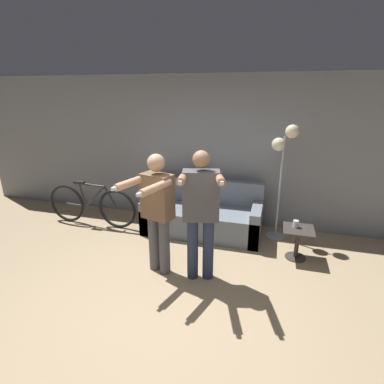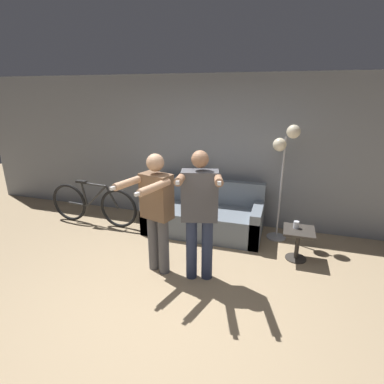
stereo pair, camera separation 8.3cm
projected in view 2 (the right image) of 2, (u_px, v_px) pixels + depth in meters
The scene contains 10 objects.
ground_plane at pixel (165, 304), 3.41m from camera, with size 16.00×16.00×0.00m, color tan.
wall_back at pixel (217, 152), 5.27m from camera, with size 10.00×0.05×2.60m.
couch at pixel (204, 217), 5.12m from camera, with size 1.96×0.84×0.85m.
person_left at pixel (156, 207), 3.77m from camera, with size 0.59×0.76×1.60m.
person_right at pixel (200, 209), 3.60m from camera, with size 0.61×0.75×1.67m.
cat at pixel (195, 174), 5.26m from camera, with size 0.46×0.15×0.18m.
floor_lamp at pixel (285, 153), 4.53m from camera, with size 0.38×0.31×1.85m.
side_table at pixel (298, 238), 4.24m from camera, with size 0.42×0.42×0.46m.
cup at pixel (296, 225), 4.24m from camera, with size 0.08×0.08×0.10m.
bicycle at pixel (93, 205), 5.40m from camera, with size 1.74×0.07×0.81m.
Camera 2 is at (1.13, -2.61, 2.30)m, focal length 28.00 mm.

